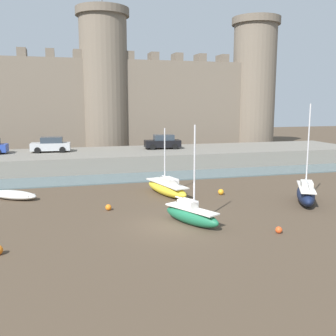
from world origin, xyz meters
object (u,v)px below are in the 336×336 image
(mooring_buoy_off_centre, at_px, (108,207))
(car_quay_west, at_px, (51,145))
(sailboat_foreground_left, at_px, (191,214))
(sailboat_midflat_left, at_px, (306,193))
(car_quay_centre_east, at_px, (163,142))
(mooring_buoy_near_shore, at_px, (279,230))
(mooring_buoy_mid_mud, at_px, (221,192))
(rowboat_near_channel_left, at_px, (13,195))
(sailboat_foreground_right, at_px, (167,188))

(mooring_buoy_off_centre, bearing_deg, car_quay_west, 101.59)
(sailboat_foreground_left, height_order, sailboat_midflat_left, sailboat_midflat_left)
(sailboat_midflat_left, height_order, car_quay_centre_east, sailboat_midflat_left)
(mooring_buoy_off_centre, height_order, car_quay_west, car_quay_west)
(sailboat_midflat_left, bearing_deg, car_quay_west, 130.06)
(sailboat_foreground_left, bearing_deg, mooring_buoy_off_centre, 135.30)
(sailboat_foreground_left, relative_size, sailboat_midflat_left, 0.84)
(sailboat_foreground_left, distance_m, mooring_buoy_near_shore, 4.92)
(mooring_buoy_mid_mud, bearing_deg, sailboat_foreground_left, -125.52)
(sailboat_midflat_left, height_order, car_quay_west, sailboat_midflat_left)
(rowboat_near_channel_left, distance_m, mooring_buoy_near_shore, 18.90)
(mooring_buoy_near_shore, bearing_deg, car_quay_centre_east, 89.54)
(sailboat_midflat_left, distance_m, mooring_buoy_near_shore, 7.38)
(sailboat_foreground_right, height_order, car_quay_west, sailboat_foreground_right)
(sailboat_midflat_left, height_order, mooring_buoy_off_centre, sailboat_midflat_left)
(sailboat_foreground_left, height_order, rowboat_near_channel_left, sailboat_foreground_left)
(mooring_buoy_mid_mud, bearing_deg, mooring_buoy_off_centre, -166.30)
(rowboat_near_channel_left, relative_size, car_quay_centre_east, 0.96)
(sailboat_foreground_right, bearing_deg, mooring_buoy_near_shore, -70.85)
(sailboat_midflat_left, bearing_deg, mooring_buoy_near_shore, -134.91)
(sailboat_foreground_left, relative_size, car_quay_west, 1.37)
(sailboat_midflat_left, relative_size, car_quay_west, 1.64)
(rowboat_near_channel_left, relative_size, sailboat_midflat_left, 0.58)
(car_quay_centre_east, distance_m, car_quay_west, 12.40)
(sailboat_foreground_right, relative_size, mooring_buoy_near_shore, 14.91)
(rowboat_near_channel_left, relative_size, car_quay_west, 0.96)
(rowboat_near_channel_left, xyz_separation_m, car_quay_centre_east, (14.86, 13.77, 2.14))
(sailboat_midflat_left, distance_m, car_quay_west, 27.09)
(mooring_buoy_off_centre, height_order, car_quay_centre_east, car_quay_centre_east)
(rowboat_near_channel_left, relative_size, mooring_buoy_mid_mud, 9.06)
(sailboat_foreground_left, height_order, car_quay_centre_east, sailboat_foreground_left)
(sailboat_foreground_left, distance_m, mooring_buoy_off_centre, 6.02)
(mooring_buoy_mid_mud, height_order, car_quay_centre_east, car_quay_centre_east)
(sailboat_foreground_right, distance_m, mooring_buoy_near_shore, 10.75)
(sailboat_foreground_left, height_order, mooring_buoy_mid_mud, sailboat_foreground_left)
(sailboat_foreground_right, height_order, mooring_buoy_off_centre, sailboat_foreground_right)
(rowboat_near_channel_left, xyz_separation_m, sailboat_midflat_left, (19.85, -6.72, 0.38))
(sailboat_foreground_left, xyz_separation_m, mooring_buoy_mid_mud, (4.55, 6.37, -0.36))
(mooring_buoy_near_shore, height_order, car_quay_west, car_quay_west)
(mooring_buoy_mid_mud, xyz_separation_m, car_quay_centre_east, (-0.29, 16.56, 2.24))
(sailboat_foreground_right, relative_size, car_quay_centre_east, 1.32)
(mooring_buoy_off_centre, bearing_deg, mooring_buoy_mid_mud, 13.70)
(sailboat_midflat_left, bearing_deg, rowboat_near_channel_left, 161.29)
(rowboat_near_channel_left, distance_m, car_quay_centre_east, 20.37)
(rowboat_near_channel_left, bearing_deg, car_quay_west, 80.04)
(mooring_buoy_near_shore, relative_size, mooring_buoy_off_centre, 0.93)
(mooring_buoy_mid_mud, distance_m, car_quay_centre_east, 16.71)
(sailboat_foreground_left, xyz_separation_m, car_quay_west, (-8.15, 23.13, 1.87))
(sailboat_midflat_left, height_order, mooring_buoy_near_shore, sailboat_midflat_left)
(mooring_buoy_off_centre, bearing_deg, sailboat_midflat_left, -7.51)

